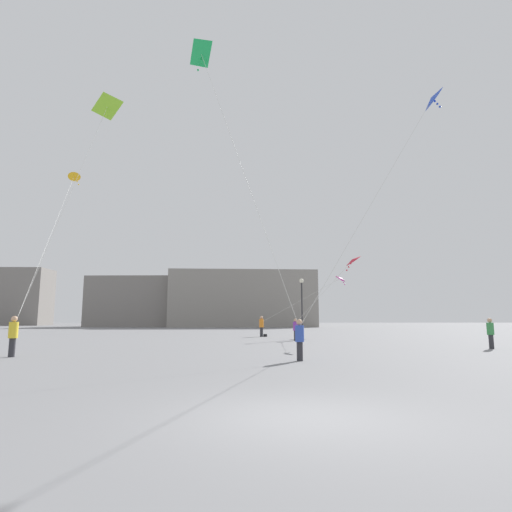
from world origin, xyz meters
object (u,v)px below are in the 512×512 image
Objects in this scene: building_centre_hall at (153,302)px; kite_lime_delta at (107,109)px; person_in_orange at (261,325)px; handbag_beside_flyer at (265,335)px; person_in_yellow at (13,334)px; kite_emerald_delta at (203,58)px; kite_amber_diamond at (74,178)px; person_in_purple at (295,329)px; building_left_hall at (15,297)px; building_right_hall at (243,300)px; kite_cobalt_diamond at (432,100)px; person_in_blue at (300,338)px; kite_magenta_diamond at (340,279)px; lamppost_east at (302,298)px; kite_crimson_diamond at (352,261)px; person_in_green at (491,332)px.

kite_lime_delta is at bearing -80.56° from building_centre_hall.
person_in_orange is 5.84× the size of handbag_beside_flyer.
kite_emerald_delta is at bearing -50.81° from person_in_yellow.
building_centre_hall is 74.47× the size of handbag_beside_flyer.
handbag_beside_flyer is at bearing 61.52° from kite_lime_delta.
kite_amber_diamond is 1.21× the size of kite_emerald_delta.
building_left_hall reaches higher than person_in_purple.
building_right_hall is (1.99, 66.23, -8.94)m from kite_emerald_delta.
building_right_hall reaches higher than person_in_purple.
kite_cobalt_diamond is 0.74× the size of building_left_hall.
kite_magenta_diamond reaches higher than person_in_blue.
building_left_hall is 0.54× the size of building_right_hall.
kite_magenta_diamond is 45.72m from building_right_hall.
person_in_yellow is at bearing -134.66° from lamppost_east.
kite_amber_diamond reaches higher than building_centre_hall.
person_in_yellow is 0.15× the size of kite_lime_delta.
person_in_purple is at bearing 42.29° from kite_lime_delta.
kite_cobalt_diamond is at bearing -75.51° from lamppost_east.
building_left_hall is at bearing 131.58° from handbag_beside_flyer.
kite_emerald_delta reaches higher than handbag_beside_flyer.
person_in_orange is 0.17× the size of kite_cobalt_diamond.
kite_emerald_delta is at bearing -114.15° from lamppost_east.
building_centre_hall reaches higher than kite_magenta_diamond.
person_in_yellow is 0.33× the size of kite_crimson_diamond.
person_in_green is 19.61m from handbag_beside_flyer.
kite_crimson_diamond reaches higher than handbag_beside_flyer.
lamppost_east reaches higher than handbag_beside_flyer.
lamppost_east is at bearing -84.63° from building_right_hall.
kite_emerald_delta is 15.10m from kite_crimson_diamond.
kite_amber_diamond is 25.71m from kite_magenta_diamond.
building_right_hall is (14.30, 50.49, -8.08)m from kite_amber_diamond.
person_in_yellow reaches higher than person_in_purple.
kite_magenta_diamond is at bearing 53.76° from lamppost_east.
handbag_beside_flyer is at bearing 108.19° from kite_cobalt_diamond.
person_in_purple is 22.33m from kite_amber_diamond.
building_left_hall reaches higher than handbag_beside_flyer.
kite_magenta_diamond is (7.17, 23.48, 4.57)m from person_in_blue.
kite_crimson_diamond is 7.74m from lamppost_east.
building_left_hall is at bearing 129.14° from kite_crimson_diamond.
lamppost_east reaches higher than person_in_green.
kite_lime_delta is at bearing 121.33° from person_in_purple.
kite_crimson_diamond is 0.36× the size of building_left_hall.
building_right_hall is (10.06, 66.13, 4.36)m from person_in_yellow.
person_in_blue reaches higher than handbag_beside_flyer.
person_in_yellow is at bearing 179.25° from kite_emerald_delta.
person_in_green is at bearing 45.59° from kite_cobalt_diamond.
lamppost_east is (-4.09, 15.82, -8.61)m from kite_cobalt_diamond.
kite_lime_delta is (-21.13, -1.71, 11.90)m from person_in_green.
kite_magenta_diamond reaches higher than person_in_yellow.
building_centre_hall is (-25.17, 58.41, -0.57)m from kite_crimson_diamond.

